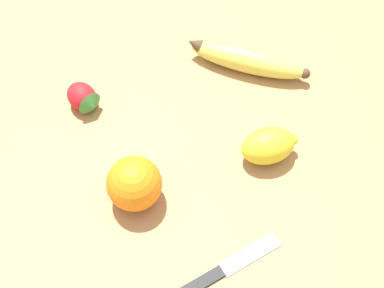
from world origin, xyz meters
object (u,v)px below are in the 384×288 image
(strawberry, at_px, (84,98))
(lemon, at_px, (269,146))
(orange, at_px, (134,184))
(paring_knife, at_px, (225,269))
(banana, at_px, (247,59))

(strawberry, bearing_deg, lemon, 28.28)
(orange, bearing_deg, paring_knife, 7.44)
(orange, xyz_separation_m, paring_knife, (0.17, 0.02, -0.04))
(orange, relative_size, paring_knife, 0.49)
(orange, distance_m, strawberry, 0.19)
(orange, distance_m, lemon, 0.21)
(orange, height_order, strawberry, orange)
(banana, distance_m, orange, 0.30)
(banana, distance_m, strawberry, 0.28)
(paring_knife, bearing_deg, banana, 141.64)
(orange, distance_m, paring_knife, 0.17)
(banana, xyz_separation_m, lemon, (0.15, -0.10, 0.01))
(strawberry, relative_size, paring_knife, 0.37)
(orange, height_order, paring_knife, orange)
(paring_knife, bearing_deg, strawberry, -172.37)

